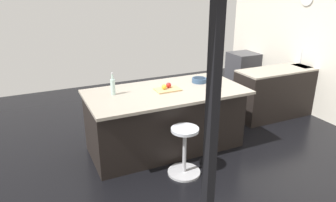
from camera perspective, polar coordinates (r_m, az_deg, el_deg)
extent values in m
plane|color=black|center=(5.03, 3.22, -7.88)|extent=(7.35, 7.35, 0.00)
cube|color=black|center=(1.75, 7.43, -12.93)|extent=(0.05, 0.06, 2.61)
cube|color=silver|center=(6.36, 26.97, 9.52)|extent=(0.12, 5.32, 2.82)
cube|color=black|center=(6.53, 21.47, 1.75)|extent=(2.34, 0.60, 0.88)
cube|color=#9E9384|center=(6.41, 22.00, 5.62)|extent=(2.34, 0.60, 0.03)
cube|color=#38383D|center=(6.63, 23.71, 5.44)|extent=(0.44, 0.36, 0.12)
cylinder|color=#B7B7BC|center=(6.68, 23.01, 7.43)|extent=(0.02, 0.02, 0.28)
cube|color=#38383D|center=(7.60, 13.36, 5.19)|extent=(0.60, 0.60, 0.88)
cube|color=black|center=(7.38, 14.77, 4.26)|extent=(0.44, 0.01, 0.32)
cube|color=black|center=(4.75, -0.51, -3.57)|extent=(2.23, 0.95, 0.90)
cube|color=#9E9384|center=(4.53, -0.27, 1.64)|extent=(2.29, 1.15, 0.04)
cylinder|color=#B7B7BC|center=(4.34, 2.91, -12.73)|extent=(0.44, 0.44, 0.03)
cylinder|color=#B7B7BC|center=(4.18, 2.99, -9.20)|extent=(0.05, 0.05, 0.61)
cylinder|color=silver|center=(4.03, 3.08, -5.21)|extent=(0.36, 0.36, 0.04)
cube|color=tan|center=(4.54, -0.06, 2.09)|extent=(0.36, 0.24, 0.02)
sphere|color=red|center=(4.58, 0.11, 2.88)|extent=(0.08, 0.08, 0.08)
sphere|color=gold|center=(4.51, -0.70, 2.60)|extent=(0.07, 0.07, 0.07)
cylinder|color=silver|center=(4.39, -9.95, 2.50)|extent=(0.06, 0.06, 0.22)
cylinder|color=silver|center=(4.35, -10.07, 4.37)|extent=(0.03, 0.03, 0.08)
cylinder|color=#B7B7BC|center=(4.34, -10.10, 4.94)|extent=(0.03, 0.03, 0.02)
cylinder|color=#334C6B|center=(4.92, 5.67, 3.78)|extent=(0.23, 0.23, 0.07)
cylinder|color=#192635|center=(4.92, 5.68, 3.95)|extent=(0.19, 0.19, 0.05)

